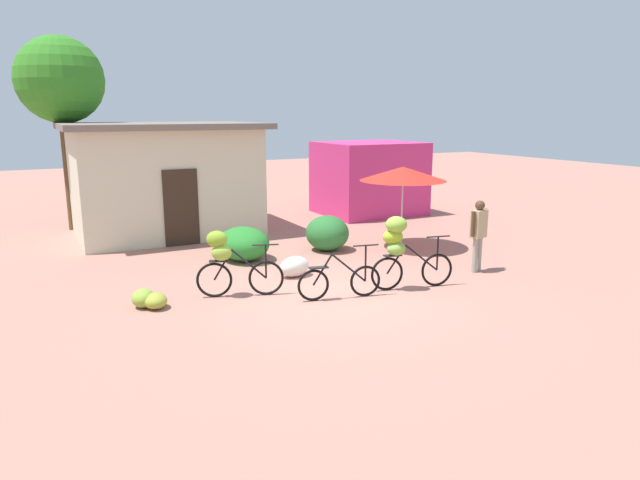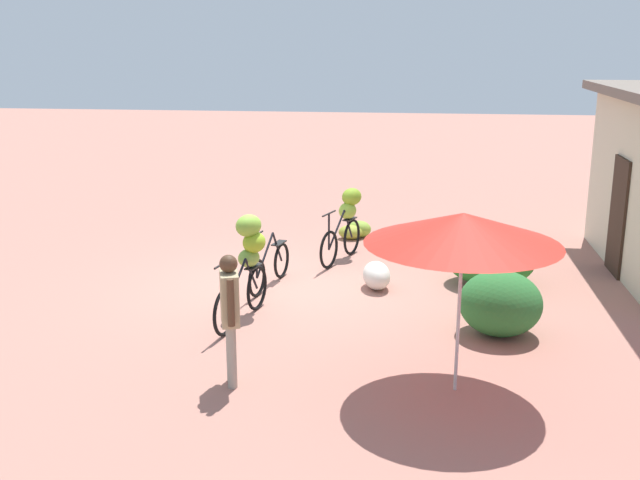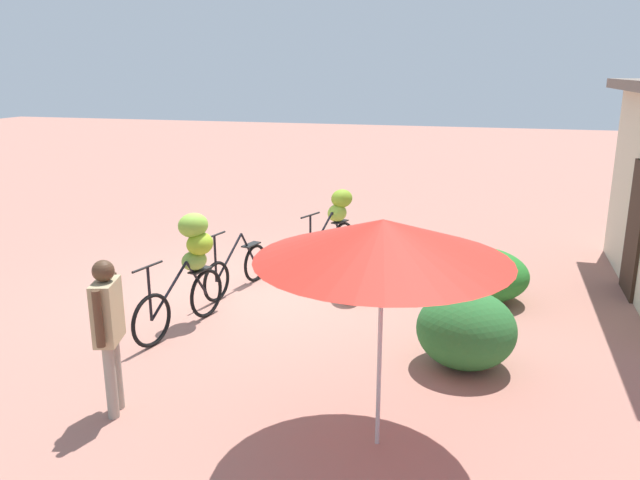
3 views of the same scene
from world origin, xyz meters
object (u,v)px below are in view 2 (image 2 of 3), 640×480
bicycle_near_pile (270,267)px  bicycle_center_loaded (248,257)px  bicycle_leftmost (346,218)px  produce_sack (377,275)px  banana_pile_on_ground (355,230)px  person_vendor (230,307)px  market_umbrella (463,229)px

bicycle_near_pile → bicycle_center_loaded: size_ratio=0.93×
bicycle_leftmost → bicycle_center_loaded: 3.34m
produce_sack → bicycle_near_pile: bearing=-85.6°
bicycle_center_loaded → banana_pile_on_ground: (-4.62, 1.19, -0.73)m
bicycle_leftmost → bicycle_near_pile: bicycle_leftmost is taller
banana_pile_on_ground → produce_sack: bearing=10.7°
bicycle_leftmost → banana_pile_on_ground: bicycle_leftmost is taller
banana_pile_on_ground → person_vendor: bearing=-7.4°
banana_pile_on_ground → person_vendor: size_ratio=0.44×
produce_sack → person_vendor: bearing=-21.8°
produce_sack → market_umbrella: bearing=17.3°
bicycle_center_loaded → person_vendor: 2.29m
market_umbrella → bicycle_near_pile: size_ratio=1.36×
produce_sack → banana_pile_on_ground: bearing=-169.3°
banana_pile_on_ground → bicycle_leftmost: bearing=-2.2°
bicycle_leftmost → person_vendor: 5.47m
market_umbrella → banana_pile_on_ground: bearing=-165.8°
bicycle_near_pile → produce_sack: 1.74m
bicycle_near_pile → person_vendor: size_ratio=1.01×
bicycle_center_loaded → banana_pile_on_ground: bearing=165.6°
bicycle_leftmost → bicycle_center_loaded: bearing=-19.8°
market_umbrella → bicycle_leftmost: bearing=-161.4°
bicycle_near_pile → person_vendor: (3.59, 0.24, 0.62)m
market_umbrella → bicycle_leftmost: (-5.22, -1.76, -1.17)m
market_umbrella → bicycle_near_pile: bearing=-140.2°
bicycle_center_loaded → produce_sack: size_ratio=2.45×
bicycle_near_pile → person_vendor: person_vendor is taller
banana_pile_on_ground → person_vendor: 6.99m
person_vendor → produce_sack: bearing=158.2°
market_umbrella → bicycle_center_loaded: bearing=-125.8°
bicycle_leftmost → person_vendor: size_ratio=1.00×
market_umbrella → banana_pile_on_ground: 7.13m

